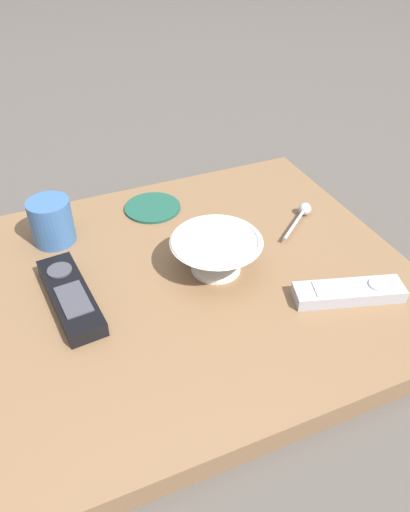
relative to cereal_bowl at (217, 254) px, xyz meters
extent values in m
plane|color=#47423D|center=(0.00, -0.03, -0.07)|extent=(6.00, 6.00, 0.00)
cube|color=brown|center=(0.00, -0.03, -0.05)|extent=(0.61, 0.67, 0.04)
cylinder|color=beige|center=(0.00, 0.00, -0.03)|extent=(0.08, 0.08, 0.01)
cone|color=beige|center=(0.00, 0.00, 0.00)|extent=(0.15, 0.15, 0.05)
torus|color=beige|center=(0.00, 0.00, 0.02)|extent=(0.15, 0.15, 0.01)
cylinder|color=#33598C|center=(-0.19, -0.23, 0.01)|extent=(0.07, 0.07, 0.08)
cylinder|color=#A3A5B2|center=(-0.05, 0.18, -0.02)|extent=(0.07, 0.08, 0.01)
sphere|color=#A3A5B2|center=(-0.09, 0.22, -0.02)|extent=(0.02, 0.02, 0.02)
cube|color=black|center=(-0.02, -0.23, -0.02)|extent=(0.19, 0.07, 0.02)
cylinder|color=#3A3A42|center=(-0.07, -0.24, -0.01)|extent=(0.04, 0.04, 0.00)
cube|color=#3A3A42|center=(0.01, -0.23, -0.01)|extent=(0.08, 0.05, 0.00)
cube|color=#9E9EA3|center=(0.14, 0.16, -0.02)|extent=(0.09, 0.17, 0.02)
cylinder|color=silver|center=(0.15, 0.20, -0.01)|extent=(0.03, 0.03, 0.00)
cube|color=silver|center=(0.13, 0.14, -0.01)|extent=(0.05, 0.07, 0.00)
cylinder|color=#194738|center=(-0.22, -0.04, -0.03)|extent=(0.11, 0.11, 0.01)
camera|label=1|loc=(0.57, -0.26, 0.49)|focal=34.82mm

